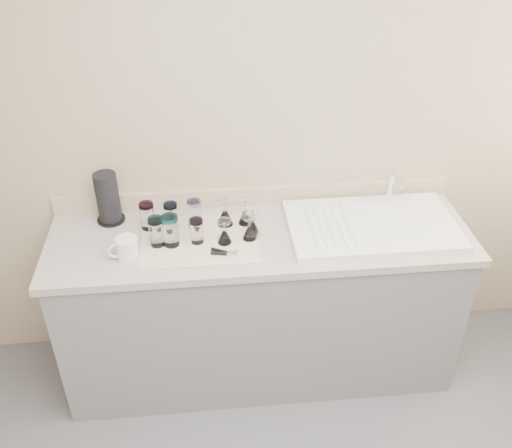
{
  "coord_description": "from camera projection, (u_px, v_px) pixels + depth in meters",
  "views": [
    {
      "loc": [
        -0.25,
        -1.05,
        2.49
      ],
      "look_at": [
        -0.03,
        1.15,
        1.0
      ],
      "focal_mm": 40.0,
      "sensor_mm": 36.0,
      "label": 1
    }
  ],
  "objects": [
    {
      "name": "tumbler_magenta",
      "position": [
        156.0,
        231.0,
        2.65
      ],
      "size": [
        0.07,
        0.07,
        0.15
      ],
      "color": "white",
      "rests_on": "dish_towel"
    },
    {
      "name": "white_mug",
      "position": [
        126.0,
        248.0,
        2.59
      ],
      "size": [
        0.15,
        0.13,
        0.1
      ],
      "color": "silver",
      "rests_on": "counter_unit"
    },
    {
      "name": "tumbler_purple",
      "position": [
        194.0,
        213.0,
        2.78
      ],
      "size": [
        0.07,
        0.07,
        0.14
      ],
      "color": "white",
      "rests_on": "dish_towel"
    },
    {
      "name": "paper_towel_roll",
      "position": [
        108.0,
        198.0,
        2.8
      ],
      "size": [
        0.14,
        0.14,
        0.26
      ],
      "color": "black",
      "rests_on": "counter_unit"
    },
    {
      "name": "sink_unit",
      "position": [
        372.0,
        225.0,
        2.8
      ],
      "size": [
        0.82,
        0.5,
        0.22
      ],
      "color": "white",
      "rests_on": "counter_unit"
    },
    {
      "name": "goblet_extra",
      "position": [
        252.0,
        226.0,
        2.74
      ],
      "size": [
        0.07,
        0.07,
        0.13
      ],
      "color": "white",
      "rests_on": "dish_towel"
    },
    {
      "name": "tumbler_lavender",
      "position": [
        197.0,
        231.0,
        2.67
      ],
      "size": [
        0.06,
        0.06,
        0.13
      ],
      "color": "white",
      "rests_on": "dish_towel"
    },
    {
      "name": "room_envelope",
      "position": [
        314.0,
        296.0,
        1.41
      ],
      "size": [
        3.54,
        3.5,
        2.52
      ],
      "color": "#504F54",
      "rests_on": "ground"
    },
    {
      "name": "goblet_front_left",
      "position": [
        224.0,
        235.0,
        2.68
      ],
      "size": [
        0.07,
        0.07,
        0.12
      ],
      "color": "white",
      "rests_on": "dish_towel"
    },
    {
      "name": "counter_unit",
      "position": [
        260.0,
        304.0,
        3.02
      ],
      "size": [
        2.06,
        0.62,
        0.9
      ],
      "color": "slate",
      "rests_on": "ground"
    },
    {
      "name": "goblet_front_right",
      "position": [
        250.0,
        231.0,
        2.71
      ],
      "size": [
        0.07,
        0.07,
        0.12
      ],
      "color": "white",
      "rests_on": "dish_towel"
    },
    {
      "name": "goblet_back_right",
      "position": [
        245.0,
        216.0,
        2.82
      ],
      "size": [
        0.07,
        0.07,
        0.13
      ],
      "color": "white",
      "rests_on": "dish_towel"
    },
    {
      "name": "tumbler_cyan",
      "position": [
        171.0,
        216.0,
        2.77
      ],
      "size": [
        0.07,
        0.07,
        0.14
      ],
      "color": "white",
      "rests_on": "dish_towel"
    },
    {
      "name": "tumbler_teal",
      "position": [
        147.0,
        216.0,
        2.76
      ],
      "size": [
        0.07,
        0.07,
        0.14
      ],
      "color": "white",
      "rests_on": "dish_towel"
    },
    {
      "name": "dish_towel",
      "position": [
        199.0,
        240.0,
        2.72
      ],
      "size": [
        0.55,
        0.42,
        0.01
      ],
      "primitive_type": "cube",
      "color": "silver",
      "rests_on": "counter_unit"
    },
    {
      "name": "goblet_back_left",
      "position": [
        225.0,
        216.0,
        2.8
      ],
      "size": [
        0.08,
        0.08,
        0.14
      ],
      "color": "white",
      "rests_on": "dish_towel"
    },
    {
      "name": "tumbler_blue",
      "position": [
        170.0,
        230.0,
        2.64
      ],
      "size": [
        0.08,
        0.08,
        0.16
      ],
      "color": "white",
      "rests_on": "dish_towel"
    },
    {
      "name": "can_opener",
      "position": [
        225.0,
        253.0,
        2.62
      ],
      "size": [
        0.13,
        0.08,
        0.02
      ],
      "color": "silver",
      "rests_on": "dish_towel"
    }
  ]
}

